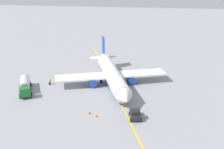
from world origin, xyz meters
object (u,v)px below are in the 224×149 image
Objects in this scene: fuel_tanker at (25,85)px; safety_cone_wingtip at (89,113)px; pushback_tug at (135,114)px; refueling_worker at (50,82)px; airplane at (112,75)px; safety_cone_nose at (96,116)px.

fuel_tanker is 15.81× the size of safety_cone_wingtip.
pushback_tug is 27.64m from refueling_worker.
refueling_worker is at bearing -132.75° from safety_cone_wingtip.
airplane is 51.10× the size of safety_cone_wingtip.
pushback_tug is 7.02× the size of safety_cone_nose.
fuel_tanker is at bearing -113.47° from safety_cone_wingtip.
airplane is 8.30× the size of pushback_tug.
refueling_worker reaches higher than safety_cone_nose.
refueling_worker is at bearing -131.26° from safety_cone_nose.
airplane reaches higher than safety_cone_nose.
fuel_tanker is at bearing -106.19° from pushback_tug.
fuel_tanker is 20.31m from safety_cone_wingtip.
airplane reaches higher than safety_cone_wingtip.
safety_cone_wingtip is at bearing -115.92° from safety_cone_nose.
fuel_tanker is 29.37m from pushback_tug.
pushback_tug is (16.63, 7.89, -1.79)m from airplane.
airplane is 17.55m from safety_cone_nose.
refueling_worker is (-5.33, 4.09, -0.90)m from fuel_tanker.
safety_cone_nose is 0.88× the size of safety_cone_wingtip.
safety_cone_nose is 1.94m from safety_cone_wingtip.
refueling_worker is at bearing -119.28° from pushback_tug.
fuel_tanker is 5.93× the size of refueling_worker.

